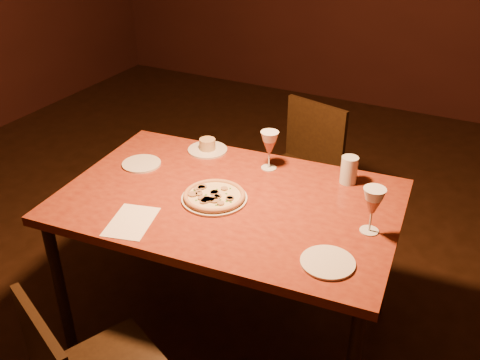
% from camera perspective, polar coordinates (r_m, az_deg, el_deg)
% --- Properties ---
extents(floor, '(7.00, 7.00, 0.00)m').
position_cam_1_polar(floor, '(2.84, -3.95, -16.05)').
color(floor, black).
rests_on(floor, ground).
extents(dining_table, '(1.55, 1.07, 0.79)m').
position_cam_1_polar(dining_table, '(2.41, -1.18, -3.30)').
color(dining_table, brown).
rests_on(dining_table, floor).
extents(chair_far, '(0.51, 0.51, 0.86)m').
position_cam_1_polar(chair_far, '(3.29, 6.60, 1.47)').
color(chair_far, black).
rests_on(chair_far, floor).
extents(pizza_plate, '(0.29, 0.29, 0.03)m').
position_cam_1_polar(pizza_plate, '(2.35, -2.76, -1.73)').
color(pizza_plate, silver).
rests_on(pizza_plate, dining_table).
extents(ramekin_saucer, '(0.20, 0.20, 0.07)m').
position_cam_1_polar(ramekin_saucer, '(2.77, -3.49, 3.55)').
color(ramekin_saucer, silver).
rests_on(ramekin_saucer, dining_table).
extents(wine_glass_far, '(0.09, 0.09, 0.19)m').
position_cam_1_polar(wine_glass_far, '(2.57, 3.14, 3.18)').
color(wine_glass_far, '#A75F45').
rests_on(wine_glass_far, dining_table).
extents(wine_glass_right, '(0.09, 0.09, 0.20)m').
position_cam_1_polar(wine_glass_right, '(2.16, 13.90, -3.17)').
color(wine_glass_right, '#A75F45').
rests_on(wine_glass_right, dining_table).
extents(water_tumbler, '(0.08, 0.08, 0.13)m').
position_cam_1_polar(water_tumbler, '(2.51, 11.55, 1.06)').
color(water_tumbler, silver).
rests_on(water_tumbler, dining_table).
extents(side_plate_left, '(0.19, 0.19, 0.01)m').
position_cam_1_polar(side_plate_left, '(2.68, -10.46, 1.72)').
color(side_plate_left, silver).
rests_on(side_plate_left, dining_table).
extents(side_plate_near, '(0.20, 0.20, 0.01)m').
position_cam_1_polar(side_plate_near, '(2.01, 9.33, -8.66)').
color(side_plate_near, silver).
rests_on(side_plate_near, dining_table).
extents(menu_card, '(0.23, 0.28, 0.00)m').
position_cam_1_polar(menu_card, '(2.25, -11.52, -4.38)').
color(menu_card, silver).
rests_on(menu_card, dining_table).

